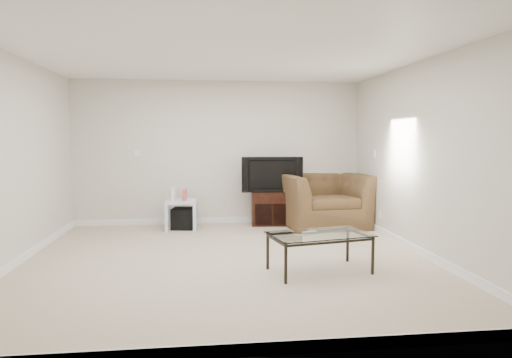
{
  "coord_description": "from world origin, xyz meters",
  "views": [
    {
      "loc": [
        -0.3,
        -5.53,
        1.53
      ],
      "look_at": [
        0.5,
        1.2,
        0.9
      ],
      "focal_mm": 32.0,
      "sensor_mm": 36.0,
      "label": 1
    }
  ],
  "objects": [
    {
      "name": "wall_back",
      "position": [
        0.0,
        2.5,
        1.25
      ],
      "size": [
        5.0,
        0.02,
        2.5
      ],
      "primitive_type": "cube",
      "color": "silver",
      "rests_on": "ground"
    },
    {
      "name": "game_console",
      "position": [
        -0.77,
        2.03,
        0.59
      ],
      "size": [
        0.07,
        0.17,
        0.22
      ],
      "primitive_type": "cube",
      "rotation": [
        0.0,
        0.0,
        -0.13
      ],
      "color": "white",
      "rests_on": "side_table"
    },
    {
      "name": "side_table",
      "position": [
        -0.65,
        2.05,
        0.24
      ],
      "size": [
        0.51,
        0.51,
        0.48
      ],
      "primitive_type": null,
      "rotation": [
        0.0,
        0.0,
        -0.02
      ],
      "color": "silver",
      "rests_on": "floor"
    },
    {
      "name": "ceiling",
      "position": [
        0.0,
        0.0,
        2.5
      ],
      "size": [
        5.0,
        5.0,
        0.0
      ],
      "primitive_type": "plane",
      "color": "white",
      "rests_on": "ground"
    },
    {
      "name": "dvd_player",
      "position": [
        0.9,
        2.24,
        0.48
      ],
      "size": [
        0.43,
        0.32,
        0.06
      ],
      "primitive_type": "cube",
      "rotation": [
        0.0,
        0.0,
        -0.06
      ],
      "color": "black",
      "rests_on": "tv_stand"
    },
    {
      "name": "wall_right",
      "position": [
        2.5,
        0.0,
        1.25
      ],
      "size": [
        0.02,
        5.0,
        2.5
      ],
      "primitive_type": "cube",
      "color": "silver",
      "rests_on": "ground"
    },
    {
      "name": "game_case",
      "position": [
        -0.59,
        2.03,
        0.57
      ],
      "size": [
        0.07,
        0.15,
        0.19
      ],
      "primitive_type": "cube",
      "rotation": [
        0.0,
        0.0,
        -0.18
      ],
      "color": "#CC4C4C",
      "rests_on": "side_table"
    },
    {
      "name": "tv_stand",
      "position": [
        0.9,
        2.28,
        0.29
      ],
      "size": [
        0.73,
        0.53,
        0.58
      ],
      "primitive_type": null,
      "rotation": [
        0.0,
        0.0,
        -0.06
      ],
      "color": "black",
      "rests_on": "floor"
    },
    {
      "name": "wall_left",
      "position": [
        -2.5,
        0.0,
        1.25
      ],
      "size": [
        0.02,
        5.0,
        2.5
      ],
      "primitive_type": "cube",
      "color": "silver",
      "rests_on": "ground"
    },
    {
      "name": "subwoofer",
      "position": [
        -0.62,
        2.07,
        0.17
      ],
      "size": [
        0.41,
        0.41,
        0.36
      ],
      "primitive_type": "cube",
      "rotation": [
        0.0,
        0.0,
        -0.16
      ],
      "color": "black",
      "rests_on": "floor"
    },
    {
      "name": "floor",
      "position": [
        0.0,
        0.0,
        0.0
      ],
      "size": [
        5.0,
        5.0,
        0.0
      ],
      "primitive_type": "plane",
      "color": "tan",
      "rests_on": "ground"
    },
    {
      "name": "plate_right_switch",
      "position": [
        2.49,
        1.6,
        1.25
      ],
      "size": [
        0.02,
        0.09,
        0.13
      ],
      "primitive_type": "cube",
      "color": "white",
      "rests_on": "wall_right"
    },
    {
      "name": "coffee_table",
      "position": [
        1.01,
        -0.59,
        0.22
      ],
      "size": [
        1.22,
        0.84,
        0.44
      ],
      "primitive_type": null,
      "rotation": [
        0.0,
        0.0,
        0.2
      ],
      "color": "black",
      "rests_on": "floor"
    },
    {
      "name": "remote",
      "position": [
        0.9,
        -0.56,
        0.45
      ],
      "size": [
        0.18,
        0.1,
        0.02
      ],
      "primitive_type": "cube",
      "rotation": [
        0.0,
        0.0,
        0.34
      ],
      "color": "#B2B2B7",
      "rests_on": "coffee_table"
    },
    {
      "name": "recliner",
      "position": [
        1.76,
        2.01,
        0.6
      ],
      "size": [
        1.47,
        1.04,
        1.2
      ],
      "primitive_type": "imported",
      "rotation": [
        0.0,
        0.0,
        0.11
      ],
      "color": "brown",
      "rests_on": "floor"
    },
    {
      "name": "television",
      "position": [
        0.9,
        2.25,
        0.89
      ],
      "size": [
        0.99,
        0.24,
        0.61
      ],
      "primitive_type": "imported",
      "rotation": [
        0.0,
        0.0,
        -0.04
      ],
      "color": "black",
      "rests_on": "tv_stand"
    },
    {
      "name": "plate_right_outlet",
      "position": [
        2.49,
        1.3,
        0.3
      ],
      "size": [
        0.02,
        0.08,
        0.12
      ],
      "primitive_type": "cube",
      "color": "white",
      "rests_on": "wall_right"
    },
    {
      "name": "plate_back",
      "position": [
        -1.4,
        2.49,
        1.25
      ],
      "size": [
        0.12,
        0.02,
        0.12
      ],
      "primitive_type": "cube",
      "color": "white",
      "rests_on": "wall_back"
    }
  ]
}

